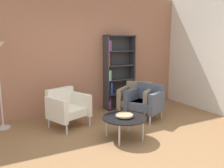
{
  "coord_description": "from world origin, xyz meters",
  "views": [
    {
      "loc": [
        -1.96,
        -2.98,
        1.74
      ],
      "look_at": [
        0.04,
        0.84,
        0.95
      ],
      "focal_mm": 37.24,
      "sensor_mm": 36.0,
      "label": 1
    }
  ],
  "objects_px": {
    "armchair_near_window": "(146,101)",
    "decorative_bowl": "(124,115)",
    "bookshelf_tall": "(117,73)",
    "armchair_by_bookshelf": "(137,98)",
    "coffee_table_low": "(124,119)",
    "armchair_spare_guest": "(67,107)"
  },
  "relations": [
    {
      "from": "armchair_near_window",
      "to": "decorative_bowl",
      "type": "bearing_deg",
      "value": -79.78
    },
    {
      "from": "bookshelf_tall",
      "to": "decorative_bowl",
      "type": "distance_m",
      "value": 2.05
    },
    {
      "from": "bookshelf_tall",
      "to": "armchair_by_bookshelf",
      "type": "distance_m",
      "value": 0.93
    },
    {
      "from": "coffee_table_low",
      "to": "decorative_bowl",
      "type": "bearing_deg",
      "value": 97.13
    },
    {
      "from": "armchair_spare_guest",
      "to": "decorative_bowl",
      "type": "bearing_deg",
      "value": -77.55
    },
    {
      "from": "armchair_by_bookshelf",
      "to": "armchair_spare_guest",
      "type": "bearing_deg",
      "value": -130.28
    },
    {
      "from": "decorative_bowl",
      "to": "coffee_table_low",
      "type": "bearing_deg",
      "value": -82.87
    },
    {
      "from": "coffee_table_low",
      "to": "armchair_spare_guest",
      "type": "height_order",
      "value": "armchair_spare_guest"
    },
    {
      "from": "armchair_near_window",
      "to": "bookshelf_tall",
      "type": "bearing_deg",
      "value": 162.02
    },
    {
      "from": "bookshelf_tall",
      "to": "armchair_by_bookshelf",
      "type": "bearing_deg",
      "value": -81.81
    },
    {
      "from": "coffee_table_low",
      "to": "armchair_by_bookshelf",
      "type": "relative_size",
      "value": 0.84
    },
    {
      "from": "bookshelf_tall",
      "to": "armchair_spare_guest",
      "type": "xyz_separation_m",
      "value": [
        -1.58,
        -0.71,
        -0.53
      ]
    },
    {
      "from": "bookshelf_tall",
      "to": "armchair_near_window",
      "type": "height_order",
      "value": "bookshelf_tall"
    },
    {
      "from": "armchair_spare_guest",
      "to": "bookshelf_tall",
      "type": "bearing_deg",
      "value": 2.65
    },
    {
      "from": "armchair_spare_guest",
      "to": "armchair_near_window",
      "type": "bearing_deg",
      "value": -32.73
    },
    {
      "from": "decorative_bowl",
      "to": "bookshelf_tall",
      "type": "bearing_deg",
      "value": 64.88
    },
    {
      "from": "bookshelf_tall",
      "to": "armchair_spare_guest",
      "type": "height_order",
      "value": "bookshelf_tall"
    },
    {
      "from": "coffee_table_low",
      "to": "decorative_bowl",
      "type": "xyz_separation_m",
      "value": [
        -0.0,
        0.0,
        0.06
      ]
    },
    {
      "from": "bookshelf_tall",
      "to": "armchair_by_bookshelf",
      "type": "relative_size",
      "value": 2.0
    },
    {
      "from": "decorative_bowl",
      "to": "armchair_by_bookshelf",
      "type": "xyz_separation_m",
      "value": [
        0.95,
        1.04,
        -0.02
      ]
    },
    {
      "from": "decorative_bowl",
      "to": "armchair_near_window",
      "type": "xyz_separation_m",
      "value": [
        1.0,
        0.75,
        -0.02
      ]
    },
    {
      "from": "armchair_by_bookshelf",
      "to": "coffee_table_low",
      "type": "bearing_deg",
      "value": -81.23
    }
  ]
}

